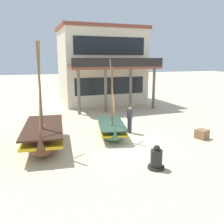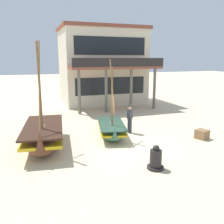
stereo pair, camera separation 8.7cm
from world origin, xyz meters
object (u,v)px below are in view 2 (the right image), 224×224
Objects in this scene: fishing_boat_centre_large at (111,129)px; capstan_winch at (156,159)px; fishing_boat_near_left at (44,135)px; cargo_crate at (202,134)px; fisherman_by_hull at (130,119)px; harbor_building_main at (102,66)px.

fishing_boat_centre_large is 4.31× the size of capstan_winch.
fishing_boat_near_left is 8.62× the size of cargo_crate.
fishing_boat_near_left reaches higher than fisherman_by_hull.
fisherman_by_hull reaches higher than capstan_winch.
fisherman_by_hull is at bearing 8.87° from fishing_boat_near_left.
fishing_boat_near_left is 1.21× the size of fishing_boat_centre_large.
harbor_building_main is at bearing 80.94° from capstan_winch.
fishing_boat_centre_large is 11.76m from harbor_building_main.
capstan_winch is 1.65× the size of cargo_crate.
cargo_crate is at bearing -10.40° from fishing_boat_near_left.
fishing_boat_near_left is 5.72m from capstan_winch.
fishing_boat_near_left is 13.58m from harbor_building_main.
cargo_crate is (4.31, 2.43, -0.14)m from capstan_winch.
fishing_boat_near_left reaches higher than cargo_crate.
fisherman_by_hull is at bearing 145.52° from cargo_crate.
capstan_winch is at bearing -44.13° from fishing_boat_near_left.
fisherman_by_hull is 1.67× the size of capstan_winch.
fishing_boat_centre_large reaches higher than capstan_winch.
capstan_winch is (0.33, -4.51, -0.05)m from fishing_boat_centre_large.
fisherman_by_hull is (5.03, 0.78, 0.20)m from fishing_boat_near_left.
cargo_crate is at bearing 29.43° from capstan_winch.
fishing_boat_centre_large is at bearing 155.89° from cargo_crate.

